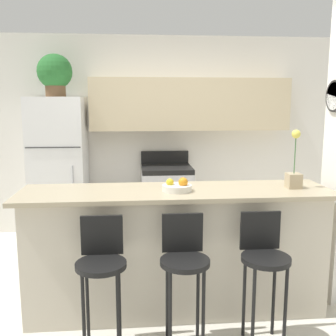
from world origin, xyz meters
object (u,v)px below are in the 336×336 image
object	(u,v)px
stove_range	(167,201)
fruit_bowl	(177,187)
bar_stool_mid	(184,263)
potted_plant_on_fridge	(55,73)
bar_stool_left	(101,266)
refrigerator	(59,170)
trash_bin	(105,229)
bar_stool_right	(264,260)
orchid_vase	(294,172)

from	to	relation	value
stove_range	fruit_bowl	distance (m)	1.95
bar_stool_mid	potted_plant_on_fridge	size ratio (longest dim) A/B	1.88
fruit_bowl	bar_stool_left	bearing A→B (deg)	-140.80
bar_stool_left	potted_plant_on_fridge	xyz separation A→B (m)	(-0.68, 2.29, 1.42)
stove_range	potted_plant_on_fridge	bearing A→B (deg)	-179.05
refrigerator	potted_plant_on_fridge	xyz separation A→B (m)	(-0.00, 0.00, 1.16)
stove_range	trash_bin	xyz separation A→B (m)	(-0.78, -0.24, -0.27)
bar_stool_left	trash_bin	size ratio (longest dim) A/B	2.47
refrigerator	bar_stool_right	xyz separation A→B (m)	(1.81, -2.29, -0.27)
trash_bin	potted_plant_on_fridge	bearing A→B (deg)	158.47
potted_plant_on_fridge	bar_stool_right	bearing A→B (deg)	-51.76
refrigerator	stove_range	distance (m)	1.39
refrigerator	trash_bin	world-z (taller)	refrigerator
bar_stool_mid	potted_plant_on_fridge	distance (m)	2.97
bar_stool_left	fruit_bowl	distance (m)	0.85
refrigerator	trash_bin	size ratio (longest dim) A/B	4.65
bar_stool_mid	bar_stool_right	size ratio (longest dim) A/B	1.00
bar_stool_mid	fruit_bowl	bearing A→B (deg)	90.11
bar_stool_right	trash_bin	size ratio (longest dim) A/B	2.47
refrigerator	fruit_bowl	world-z (taller)	refrigerator
bar_stool_mid	orchid_vase	size ratio (longest dim) A/B	1.98
orchid_vase	stove_range	bearing A→B (deg)	115.68
stove_range	potted_plant_on_fridge	xyz separation A→B (m)	(-1.32, -0.02, 1.58)
bar_stool_right	fruit_bowl	xyz separation A→B (m)	(-0.56, 0.46, 0.43)
refrigerator	bar_stool_mid	world-z (taller)	refrigerator
bar_stool_left	bar_stool_mid	bearing A→B (deg)	0.00
bar_stool_left	bar_stool_right	xyz separation A→B (m)	(1.13, 0.00, 0.00)
bar_stool_left	fruit_bowl	world-z (taller)	fruit_bowl
stove_range	fruit_bowl	bearing A→B (deg)	-92.41
bar_stool_left	potted_plant_on_fridge	distance (m)	2.78
refrigerator	bar_stool_right	distance (m)	2.93
bar_stool_mid	trash_bin	size ratio (longest dim) A/B	2.47
potted_plant_on_fridge	orchid_vase	bearing A→B (deg)	-39.40
refrigerator	fruit_bowl	xyz separation A→B (m)	(1.24, -1.83, 0.17)
bar_stool_mid	fruit_bowl	world-z (taller)	fruit_bowl
fruit_bowl	trash_bin	world-z (taller)	fruit_bowl
bar_stool_mid	trash_bin	xyz separation A→B (m)	(-0.70, 2.08, -0.43)
bar_stool_left	trash_bin	xyz separation A→B (m)	(-0.13, 2.08, -0.43)
refrigerator	trash_bin	bearing A→B (deg)	-21.52
stove_range	potted_plant_on_fridge	distance (m)	2.06
bar_stool_left	trash_bin	world-z (taller)	bar_stool_left
potted_plant_on_fridge	refrigerator	bearing A→B (deg)	-62.48
potted_plant_on_fridge	trash_bin	xyz separation A→B (m)	(0.54, -0.21, -1.85)
refrigerator	trash_bin	xyz separation A→B (m)	(0.54, -0.21, -0.69)
fruit_bowl	refrigerator	bearing A→B (deg)	124.11
trash_bin	stove_range	bearing A→B (deg)	16.95
bar_stool_mid	trash_bin	distance (m)	2.23
stove_range	bar_stool_mid	bearing A→B (deg)	-91.91
bar_stool_left	bar_stool_mid	size ratio (longest dim) A/B	1.00
refrigerator	stove_range	bearing A→B (deg)	0.96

